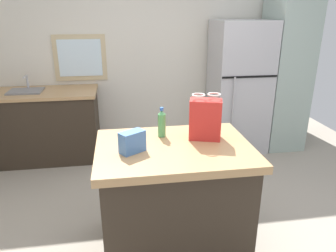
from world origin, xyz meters
TOP-DOWN VIEW (x-y plane):
  - ground at (0.00, 0.00)m, footprint 5.84×5.84m
  - back_wall at (-0.02, 2.31)m, footprint 4.87×0.13m
  - kitchen_island at (-0.15, -0.01)m, footprint 1.17×0.86m
  - refrigerator at (1.08, 1.89)m, footprint 0.73×0.72m
  - tall_cabinet at (1.73, 1.89)m, footprint 0.53×0.64m
  - sink_counter at (-1.49, 1.91)m, footprint 1.33×0.68m
  - shopping_bag at (0.12, 0.10)m, footprint 0.27×0.21m
  - small_box at (-0.46, -0.07)m, footprint 0.20×0.18m
  - bottle at (-0.21, 0.20)m, footprint 0.06×0.06m

SIDE VIEW (x-z plane):
  - ground at x=0.00m, z-range 0.00..0.00m
  - kitchen_island at x=-0.15m, z-range 0.01..0.91m
  - sink_counter at x=-1.49m, z-range -0.08..1.01m
  - refrigerator at x=1.08m, z-range 0.00..1.75m
  - small_box at x=-0.46m, z-range 0.91..1.06m
  - tall_cabinet at x=1.73m, z-range 0.00..2.03m
  - bottle at x=-0.21m, z-range 0.89..1.14m
  - shopping_bag at x=0.12m, z-range 0.89..1.25m
  - back_wall at x=-0.02m, z-range 0.00..2.65m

